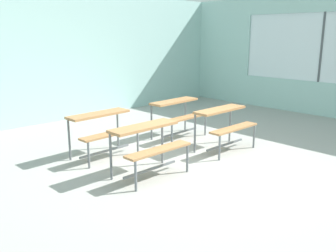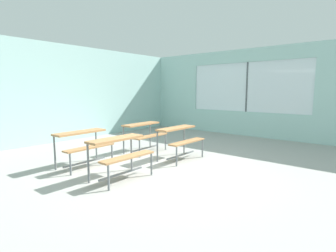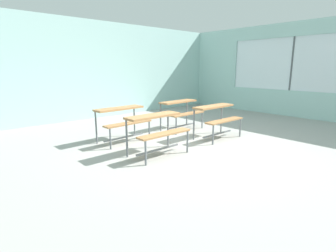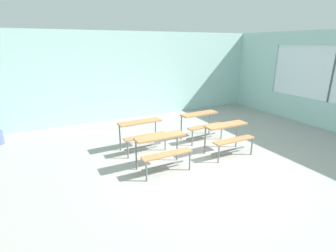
% 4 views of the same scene
% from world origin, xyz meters
% --- Properties ---
extents(ground, '(10.00, 9.00, 0.05)m').
position_xyz_m(ground, '(0.00, 0.00, -0.03)').
color(ground, '#9E9E99').
extents(wall_back, '(10.00, 0.12, 3.00)m').
position_xyz_m(wall_back, '(0.00, 4.50, 1.50)').
color(wall_back, '#A8D1CC').
rests_on(wall_back, ground).
extents(desk_bench_r0c0, '(1.10, 0.60, 0.74)m').
position_xyz_m(desk_bench_r0c0, '(-0.83, 0.32, 0.56)').
color(desk_bench_r0c0, '#A87547').
rests_on(desk_bench_r0c0, ground).
extents(desk_bench_r0c1, '(1.10, 0.59, 0.74)m').
position_xyz_m(desk_bench_r0c1, '(0.94, 0.32, 0.56)').
color(desk_bench_r0c1, '#A87547').
rests_on(desk_bench_r0c1, ground).
extents(desk_bench_r1c0, '(1.12, 0.63, 0.74)m').
position_xyz_m(desk_bench_r1c0, '(-0.83, 1.50, 0.56)').
color(desk_bench_r1c0, '#A87547').
rests_on(desk_bench_r1c0, ground).
extents(desk_bench_r1c1, '(1.12, 0.64, 0.74)m').
position_xyz_m(desk_bench_r1c1, '(0.93, 1.47, 0.56)').
color(desk_bench_r1c1, '#A87547').
rests_on(desk_bench_r1c1, ground).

